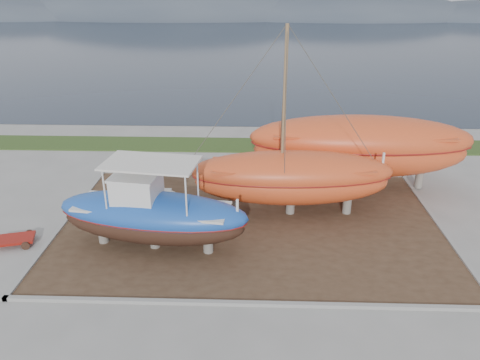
# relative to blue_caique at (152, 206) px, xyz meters

# --- Properties ---
(ground) EXTENTS (140.00, 140.00, 0.00)m
(ground) POSITION_rel_blue_caique_xyz_m (4.23, -1.74, -2.09)
(ground) COLOR gray
(ground) RESTS_ON ground
(dirt_patch) EXTENTS (18.00, 12.00, 0.06)m
(dirt_patch) POSITION_rel_blue_caique_xyz_m (4.23, 2.26, -2.06)
(dirt_patch) COLOR #422D1E
(dirt_patch) RESTS_ON ground
(curb_frame) EXTENTS (18.60, 12.60, 0.15)m
(curb_frame) POSITION_rel_blue_caique_xyz_m (4.23, 2.26, -2.01)
(curb_frame) COLOR gray
(curb_frame) RESTS_ON ground
(grass_strip) EXTENTS (44.00, 3.00, 0.08)m
(grass_strip) POSITION_rel_blue_caique_xyz_m (4.23, 13.76, -2.05)
(grass_strip) COLOR #284219
(grass_strip) RESTS_ON ground
(sea) EXTENTS (260.00, 100.00, 0.04)m
(sea) POSITION_rel_blue_caique_xyz_m (4.23, 68.26, -2.09)
(sea) COLOR #192433
(sea) RESTS_ON ground
(mountain_ridge) EXTENTS (200.00, 36.00, 20.00)m
(mountain_ridge) POSITION_rel_blue_caique_xyz_m (4.23, 123.26, -2.09)
(mountain_ridge) COLOR #333D49
(mountain_ridge) RESTS_ON ground
(blue_caique) EXTENTS (8.72, 3.77, 4.06)m
(blue_caique) POSITION_rel_blue_caique_xyz_m (0.00, 0.00, 0.00)
(blue_caique) COLOR #1C4FB0
(blue_caique) RESTS_ON dirt_patch
(white_dinghy) EXTENTS (4.13, 1.64, 1.23)m
(white_dinghy) POSITION_rel_blue_caique_xyz_m (-1.46, 3.33, -1.42)
(white_dinghy) COLOR silver
(white_dinghy) RESTS_ON dirt_patch
(orange_sailboat) EXTENTS (10.08, 3.33, 9.20)m
(orange_sailboat) POSITION_rel_blue_caique_xyz_m (6.22, 3.45, 2.57)
(orange_sailboat) COLOR #CE481F
(orange_sailboat) RESTS_ON dirt_patch
(orange_bare_hull) EXTENTS (12.29, 3.87, 4.01)m
(orange_bare_hull) POSITION_rel_blue_caique_xyz_m (10.19, 6.88, -0.03)
(orange_bare_hull) COLOR #CE481F
(orange_bare_hull) RESTS_ON dirt_patch
(red_trailer) EXTENTS (2.65, 1.83, 0.34)m
(red_trailer) POSITION_rel_blue_caique_xyz_m (-6.35, 0.06, -1.92)
(red_trailer) COLOR maroon
(red_trailer) RESTS_ON ground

